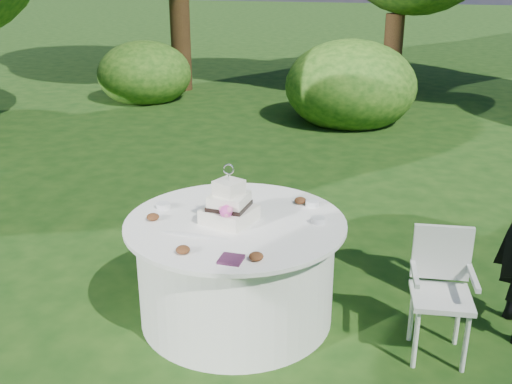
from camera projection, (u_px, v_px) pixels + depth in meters
ground at (237, 315)px, 4.47m from camera, size 80.00×80.00×0.00m
napkins at (231, 259)px, 3.62m from camera, size 0.14×0.14×0.02m
feather_plume at (193, 235)px, 3.95m from camera, size 0.48×0.07×0.01m
table at (236, 269)px, 4.33m from camera, size 1.56×1.56×0.77m
cake at (229, 207)px, 4.14m from camera, size 0.39×0.39×0.43m
chair at (441, 282)px, 3.89m from camera, size 0.43×0.42×0.87m
votives at (264, 210)px, 4.33m from camera, size 1.25×0.44×0.04m
petal_cups at (225, 229)px, 4.00m from camera, size 1.02×1.10×0.05m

